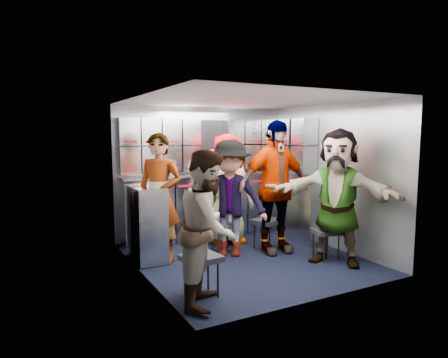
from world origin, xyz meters
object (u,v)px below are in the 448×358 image
jump_seat_near_left (201,260)px  attendant_arc_c (227,189)px  jump_seat_near_right (326,233)px  attendant_arc_a (209,228)px  jump_seat_mid_left (223,227)px  attendant_arc_d (274,187)px  attendant_standing (159,198)px  jump_seat_mid_right (267,223)px  jump_seat_center (222,215)px  attendant_arc_e (337,197)px  attendant_arc_b (229,198)px

jump_seat_near_left → attendant_arc_c: attendant_arc_c is taller
jump_seat_near_right → attendant_arc_a: attendant_arc_a is taller
attendant_arc_a → jump_seat_mid_left: bearing=3.5°
attendant_arc_d → attendant_standing: bearing=171.3°
jump_seat_mid_right → jump_seat_near_right: jump_seat_mid_right is taller
attendant_standing → attendant_arc_a: bearing=-45.6°
jump_seat_near_right → attendant_arc_c: bearing=119.9°
jump_seat_center → attendant_arc_e: attendant_arc_e is taller
jump_seat_near_left → jump_seat_mid_left: (0.93, 1.27, -0.02)m
jump_seat_mid_left → jump_seat_center: 0.65m
attendant_arc_c → attendant_arc_d: 0.82m
attendant_standing → attendant_arc_d: size_ratio=0.91×
jump_seat_center → attendant_arc_a: size_ratio=0.32×
jump_seat_mid_left → jump_seat_near_right: bearing=-41.6°
jump_seat_center → jump_seat_mid_right: 0.82m
jump_seat_near_left → attendant_arc_b: 1.49m
jump_seat_near_left → attendant_arc_a: size_ratio=0.28×
jump_seat_mid_left → jump_seat_center: size_ratio=0.93×
jump_seat_near_right → attendant_arc_a: size_ratio=0.27×
jump_seat_mid_left → jump_seat_mid_right: 0.65m
jump_seat_near_left → jump_seat_mid_left: size_ratio=0.96×
jump_seat_near_left → attendant_arc_c: size_ratio=0.26×
jump_seat_near_left → attendant_arc_c: 2.11m
attendant_arc_b → attendant_arc_e: (1.06, -0.94, 0.08)m
jump_seat_center → attendant_arc_e: (0.77, -1.70, 0.48)m
jump_seat_near_left → jump_seat_mid_right: bearing=35.4°
attendant_arc_b → attendant_arc_d: (0.63, -0.16, 0.14)m
attendant_arc_a → attendant_arc_b: size_ratio=0.96×
jump_seat_mid_left → jump_seat_near_right: jump_seat_mid_left is taller
jump_seat_center → jump_seat_mid_right: bearing=-65.1°
attendant_arc_b → jump_seat_center: bearing=104.9°
jump_seat_mid_left → attendant_standing: attendant_standing is taller
jump_seat_center → attendant_arc_c: attendant_arc_c is taller
attendant_arc_b → attendant_standing: bearing=-157.0°
jump_seat_mid_left → jump_seat_mid_right: size_ratio=0.98×
jump_seat_near_left → jump_seat_mid_right: 1.91m
attendant_arc_b → attendant_arc_d: bearing=21.2°
attendant_standing → attendant_arc_a: size_ratio=1.11×
attendant_arc_c → jump_seat_center: bearing=86.6°
attendant_arc_c → attendant_arc_e: (0.77, -1.52, 0.04)m
attendant_arc_d → jump_seat_mid_left: bearing=156.1°
attendant_standing → attendant_arc_c: bearing=61.6°
jump_seat_center → attendant_arc_c: bearing=-90.0°
jump_seat_mid_right → jump_seat_near_left: bearing=-144.6°
jump_seat_mid_right → attendant_arc_e: (0.43, -0.96, 0.49)m
jump_seat_near_right → attendant_arc_e: size_ratio=0.23×
attendant_arc_a → attendant_arc_c: size_ratio=0.91×
jump_seat_mid_left → jump_seat_center: jump_seat_center is taller
jump_seat_mid_right → jump_seat_near_right: (0.43, -0.78, -0.03)m
jump_seat_mid_left → jump_seat_near_right: 1.41m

